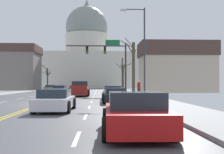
{
  "coord_description": "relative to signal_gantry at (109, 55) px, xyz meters",
  "views": [
    {
      "loc": [
        4.1,
        -21.8,
        1.49
      ],
      "look_at": [
        6.17,
        25.51,
        2.49
      ],
      "focal_mm": 47.55,
      "sensor_mm": 36.0,
      "label": 1
    }
  ],
  "objects": [
    {
      "name": "pedestrian_00",
      "position": [
        2.87,
        -7.71,
        -4.11
      ],
      "size": [
        0.35,
        0.34,
        1.64
      ],
      "color": "black",
      "rests_on": "ground"
    },
    {
      "name": "capitol_building",
      "position": [
        -5.42,
        58.74,
        4.62
      ],
      "size": [
        34.87,
        19.91,
        29.3
      ],
      "color": "beige",
      "rests_on": "ground"
    },
    {
      "name": "sedan_near_01",
      "position": [
        -0.03,
        -10.65,
        -4.56
      ],
      "size": [
        2.04,
        4.49,
        1.24
      ],
      "color": "navy",
      "rests_on": "ground"
    },
    {
      "name": "sedan_near_02",
      "position": [
        -0.11,
        -16.36,
        -4.6
      ],
      "size": [
        1.98,
        4.57,
        1.14
      ],
      "color": "black",
      "rests_on": "ground"
    },
    {
      "name": "sedan_near_03",
      "position": [
        -3.68,
        -22.73,
        -4.59
      ],
      "size": [
        1.97,
        4.57,
        1.18
      ],
      "color": "silver",
      "rests_on": "ground"
    },
    {
      "name": "signal_gantry",
      "position": [
        0.0,
        0.0,
        0.0
      ],
      "size": [
        7.91,
        0.41,
        7.06
      ],
      "color": "#28282D",
      "rests_on": "ground"
    },
    {
      "name": "flank_building_01",
      "position": [
        -21.26,
        26.27,
        -0.28
      ],
      "size": [
        13.69,
        9.34,
        9.62
      ],
      "color": "slate",
      "rests_on": "ground"
    },
    {
      "name": "bare_tree_00",
      "position": [
        2.54,
        -5.56,
        -1.82
      ],
      "size": [
        2.75,
        1.96,
        6.5
      ],
      "color": "#4C3D2D",
      "rests_on": "ground"
    },
    {
      "name": "flank_building_02",
      "position": [
        11.4,
        9.36,
        -0.98
      ],
      "size": [
        12.15,
        6.74,
        8.2
      ],
      "color": "#B2A38E",
      "rests_on": "ground"
    },
    {
      "name": "sedan_oncoming_01",
      "position": [
        -10.74,
        18.95,
        -4.6
      ],
      "size": [
        2.24,
        4.57,
        1.16
      ],
      "color": "#6B6056",
      "rests_on": "ground"
    },
    {
      "name": "bare_tree_02",
      "position": [
        3.25,
        18.97,
        -1.76
      ],
      "size": [
        0.87,
        2.23,
        6.31
      ],
      "color": "brown",
      "rests_on": "ground"
    },
    {
      "name": "sedan_near_04",
      "position": [
        -0.24,
        -29.95,
        -4.58
      ],
      "size": [
        2.05,
        4.39,
        1.24
      ],
      "color": "#B71414",
      "rests_on": "ground"
    },
    {
      "name": "sedan_oncoming_00",
      "position": [
        -7.16,
        5.11,
        -4.59
      ],
      "size": [
        2.17,
        4.61,
        1.17
      ],
      "color": "navy",
      "rests_on": "ground"
    },
    {
      "name": "ground",
      "position": [
        -5.42,
        -16.98,
        -5.13
      ],
      "size": [
        20.0,
        180.0,
        0.2
      ],
      "color": "#4D4D52"
    },
    {
      "name": "bare_tree_04",
      "position": [
        2.96,
        13.61,
        -2.52
      ],
      "size": [
        2.72,
        2.02,
        5.23
      ],
      "color": "#423328",
      "rests_on": "ground"
    },
    {
      "name": "street_lamp_right",
      "position": [
        2.49,
        -12.26,
        -0.19
      ],
      "size": [
        2.26,
        0.24,
        8.18
      ],
      "color": "#333338",
      "rests_on": "ground"
    },
    {
      "name": "bare_tree_01",
      "position": [
        -13.43,
        31.16,
        -2.16
      ],
      "size": [
        2.51,
        1.24,
        5.74
      ],
      "color": "#423328",
      "rests_on": "ground"
    },
    {
      "name": "pickup_truck_near_00",
      "position": [
        -3.58,
        -3.98,
        -4.38
      ],
      "size": [
        2.29,
        5.55,
        1.73
      ],
      "color": "maroon",
      "rests_on": "ground"
    }
  ]
}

